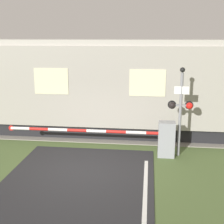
{
  "coord_description": "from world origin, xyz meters",
  "views": [
    {
      "loc": [
        2.09,
        -9.35,
        4.35
      ],
      "look_at": [
        0.69,
        2.17,
        1.47
      ],
      "focal_mm": 50.0,
      "sensor_mm": 36.0,
      "label": 1
    }
  ],
  "objects": [
    {
      "name": "crossing_barrier",
      "position": [
        2.25,
        1.57,
        0.7
      ],
      "size": [
        6.3,
        0.44,
        1.32
      ],
      "color": "gray",
      "rests_on": "ground_plane"
    },
    {
      "name": "track_bed",
      "position": [
        0.0,
        4.25,
        0.02
      ],
      "size": [
        36.0,
        3.2,
        0.13
      ],
      "color": "gray",
      "rests_on": "ground_plane"
    },
    {
      "name": "ground_plane",
      "position": [
        0.0,
        0.0,
        0.0
      ],
      "size": [
        80.0,
        80.0,
        0.0
      ],
      "primitive_type": "plane",
      "color": "#4C6033"
    },
    {
      "name": "signal_post",
      "position": [
        3.22,
        1.74,
        1.85
      ],
      "size": [
        0.91,
        0.26,
        3.26
      ],
      "color": "gray",
      "rests_on": "ground_plane"
    },
    {
      "name": "train",
      "position": [
        2.01,
        4.25,
        2.13
      ],
      "size": [
        14.2,
        2.72,
        4.17
      ],
      "color": "black",
      "rests_on": "ground_plane"
    }
  ]
}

